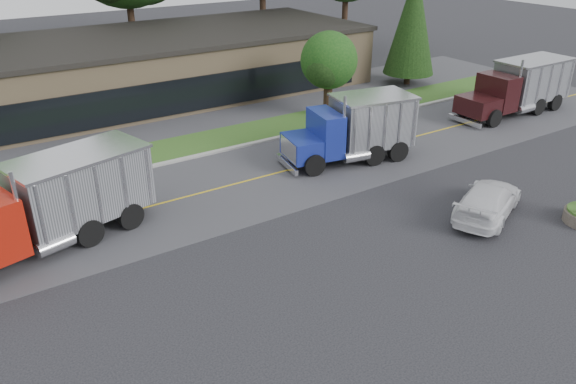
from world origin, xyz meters
name	(u,v)px	position (x,y,z in m)	size (l,w,h in m)	color
ground	(355,272)	(0.00, 0.00, 0.00)	(140.00, 140.00, 0.00)	#38383D
road	(236,184)	(0.00, 9.00, 0.00)	(60.00, 8.00, 0.02)	#57575C
center_line	(236,184)	(0.00, 9.00, 0.00)	(60.00, 0.12, 0.01)	gold
curb	(199,157)	(0.00, 13.20, 0.00)	(60.00, 0.30, 0.12)	#9E9E99
grass_verge	(185,146)	(0.00, 15.00, 0.00)	(60.00, 3.40, 0.03)	#24551D
far_parking	(153,123)	(0.00, 20.00, 0.00)	(60.00, 7.00, 0.02)	#57575C
strip_mall	(146,68)	(2.00, 26.00, 2.00)	(32.00, 12.00, 4.00)	#9F8561
evergreen_right	(413,21)	(20.00, 18.00, 4.79)	(3.84, 3.84, 8.72)	#382619
tree_verge	(329,63)	(10.06, 15.05, 3.45)	(3.81, 3.58, 5.43)	#382619
dump_truck_red	(53,201)	(-8.40, 8.03, 1.81)	(9.15, 4.64, 3.36)	black
dump_truck_blue	(356,127)	(6.80, 8.34, 1.80)	(7.14, 3.80, 3.36)	black
dump_truck_maroon	(520,86)	(20.94, 8.79, 1.81)	(8.84, 2.68, 3.36)	black
rally_car	(488,200)	(7.49, 0.28, 0.72)	(2.01, 4.95, 1.44)	white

